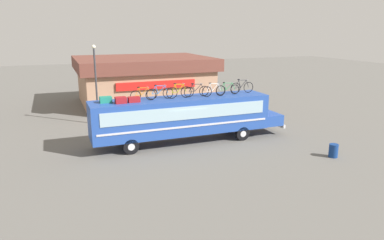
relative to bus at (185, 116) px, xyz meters
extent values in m
plane|color=#605E59|center=(-0.23, 0.00, -1.79)|extent=(120.00, 120.00, 0.00)
cube|color=#23479E|center=(-0.23, 0.00, 0.05)|extent=(11.60, 2.37, 2.28)
cube|color=#23479E|center=(6.27, 0.00, -0.72)|extent=(1.39, 2.18, 0.74)
cube|color=#99B7C6|center=(-0.23, -1.20, 0.46)|extent=(10.67, 0.04, 0.81)
cube|color=#99B7C6|center=(-0.23, 1.20, 0.46)|extent=(10.67, 0.04, 0.81)
cube|color=silver|center=(-0.23, -1.20, -0.41)|extent=(11.14, 0.03, 0.12)
cube|color=silver|center=(-0.23, 1.20, -0.41)|extent=(11.14, 0.03, 0.12)
cube|color=silver|center=(7.02, 0.00, -1.17)|extent=(0.16, 2.25, 0.24)
cylinder|color=black|center=(3.71, -1.04, -1.32)|extent=(0.94, 0.28, 0.94)
cylinder|color=silver|center=(3.71, -1.04, -1.32)|extent=(0.42, 0.30, 0.42)
cylinder|color=black|center=(3.71, 1.04, -1.32)|extent=(0.94, 0.28, 0.94)
cylinder|color=silver|center=(3.71, 1.04, -1.32)|extent=(0.42, 0.30, 0.42)
cylinder|color=black|center=(-3.83, -1.04, -1.32)|extent=(0.94, 0.28, 0.94)
cylinder|color=silver|center=(-3.83, -1.04, -1.32)|extent=(0.42, 0.30, 0.42)
cylinder|color=black|center=(-3.83, 1.04, -1.32)|extent=(0.94, 0.28, 0.94)
cylinder|color=silver|center=(-3.83, 1.04, -1.32)|extent=(0.42, 0.30, 0.42)
cube|color=#1E7F66|center=(-4.97, 0.24, 1.37)|extent=(0.70, 0.51, 0.36)
cube|color=maroon|center=(-4.16, -0.26, 1.37)|extent=(0.65, 0.55, 0.37)
cube|color=maroon|center=(-3.36, -0.24, 1.35)|extent=(0.70, 0.43, 0.33)
torus|color=black|center=(-3.21, -0.02, 1.52)|extent=(0.66, 0.04, 0.66)
torus|color=black|center=(-2.25, -0.02, 1.52)|extent=(0.66, 0.04, 0.66)
cylinder|color=orange|center=(-2.92, -0.02, 1.77)|extent=(0.19, 0.04, 0.47)
cylinder|color=orange|center=(-2.63, -0.02, 1.76)|extent=(0.45, 0.04, 0.46)
cylinder|color=orange|center=(-2.71, -0.02, 1.99)|extent=(0.58, 0.04, 0.07)
cylinder|color=orange|center=(-3.03, -0.02, 1.53)|extent=(0.37, 0.03, 0.05)
cylinder|color=orange|center=(-3.10, -0.02, 1.76)|extent=(0.24, 0.03, 0.49)
cylinder|color=orange|center=(-2.33, -0.02, 1.75)|extent=(0.20, 0.03, 0.46)
cylinder|color=silver|center=(-2.42, -0.02, 2.02)|extent=(0.03, 0.44, 0.03)
ellipsoid|color=black|center=(-3.00, -0.02, 2.04)|extent=(0.20, 0.08, 0.06)
torus|color=black|center=(-2.13, 0.16, 1.54)|extent=(0.69, 0.04, 0.69)
torus|color=black|center=(-1.08, 0.16, 1.54)|extent=(0.69, 0.04, 0.69)
cylinder|color=#197FDB|center=(-1.81, 0.16, 1.80)|extent=(0.20, 0.04, 0.50)
cylinder|color=#197FDB|center=(-1.50, 0.16, 1.78)|extent=(0.49, 0.04, 0.48)
cylinder|color=#197FDB|center=(-1.58, 0.16, 2.02)|extent=(0.63, 0.04, 0.07)
cylinder|color=#197FDB|center=(-1.93, 0.16, 1.55)|extent=(0.40, 0.03, 0.05)
cylinder|color=#197FDB|center=(-2.01, 0.16, 1.79)|extent=(0.26, 0.03, 0.52)
cylinder|color=#197FDB|center=(-1.17, 0.16, 1.77)|extent=(0.22, 0.03, 0.48)
cylinder|color=silver|center=(-1.27, 0.16, 2.06)|extent=(0.03, 0.44, 0.03)
ellipsoid|color=black|center=(-1.89, 0.16, 2.08)|extent=(0.20, 0.08, 0.06)
torus|color=black|center=(-0.87, 0.00, 1.56)|extent=(0.74, 0.04, 0.74)
torus|color=black|center=(0.09, 0.00, 1.56)|extent=(0.74, 0.04, 0.74)
cylinder|color=#B2B20C|center=(-0.58, 0.00, 1.84)|extent=(0.19, 0.04, 0.53)
cylinder|color=#B2B20C|center=(-0.29, 0.00, 1.82)|extent=(0.45, 0.04, 0.51)
cylinder|color=#B2B20C|center=(-0.37, 0.00, 2.08)|extent=(0.58, 0.04, 0.07)
cylinder|color=#B2B20C|center=(-0.69, 0.00, 1.57)|extent=(0.37, 0.03, 0.05)
cylinder|color=#B2B20C|center=(-0.76, 0.00, 1.83)|extent=(0.24, 0.03, 0.55)
cylinder|color=#B2B20C|center=(0.01, 0.00, 1.81)|extent=(0.20, 0.03, 0.52)
cylinder|color=silver|center=(-0.08, 0.00, 2.11)|extent=(0.03, 0.44, 0.03)
ellipsoid|color=black|center=(-0.66, 0.00, 2.14)|extent=(0.20, 0.08, 0.06)
torus|color=black|center=(0.31, 0.08, 1.53)|extent=(0.68, 0.04, 0.68)
torus|color=black|center=(1.37, 0.08, 1.53)|extent=(0.68, 0.04, 0.68)
cylinder|color=black|center=(0.63, 0.08, 1.78)|extent=(0.20, 0.04, 0.48)
cylinder|color=black|center=(0.95, 0.08, 1.77)|extent=(0.49, 0.04, 0.47)
cylinder|color=black|center=(0.86, 0.08, 2.00)|extent=(0.64, 0.04, 0.07)
cylinder|color=black|center=(0.51, 0.08, 1.54)|extent=(0.40, 0.03, 0.05)
cylinder|color=black|center=(0.43, 0.08, 1.77)|extent=(0.26, 0.03, 0.50)
cylinder|color=black|center=(1.28, 0.08, 1.76)|extent=(0.22, 0.03, 0.47)
cylinder|color=silver|center=(1.18, 0.08, 2.04)|extent=(0.03, 0.44, 0.03)
ellipsoid|color=black|center=(0.55, 0.08, 2.06)|extent=(0.20, 0.08, 0.06)
torus|color=black|center=(1.43, -0.27, 1.54)|extent=(0.70, 0.04, 0.70)
torus|color=black|center=(2.42, -0.27, 1.54)|extent=(0.70, 0.04, 0.70)
cylinder|color=white|center=(1.72, -0.27, 1.80)|extent=(0.19, 0.04, 0.50)
cylinder|color=white|center=(2.02, -0.27, 1.78)|extent=(0.46, 0.04, 0.48)
cylinder|color=white|center=(1.94, -0.27, 2.03)|extent=(0.60, 0.04, 0.07)
cylinder|color=white|center=(1.61, -0.27, 1.55)|extent=(0.38, 0.03, 0.05)
cylinder|color=white|center=(1.53, -0.27, 1.79)|extent=(0.24, 0.03, 0.52)
cylinder|color=white|center=(2.33, -0.27, 1.77)|extent=(0.21, 0.03, 0.49)
cylinder|color=silver|center=(2.24, -0.27, 2.06)|extent=(0.03, 0.44, 0.03)
ellipsoid|color=black|center=(1.64, -0.27, 2.08)|extent=(0.20, 0.08, 0.06)
torus|color=black|center=(2.53, -0.02, 1.51)|extent=(0.65, 0.04, 0.65)
torus|color=black|center=(3.60, -0.02, 1.51)|extent=(0.65, 0.04, 0.65)
cylinder|color=green|center=(2.85, -0.02, 1.76)|extent=(0.20, 0.04, 0.46)
cylinder|color=green|center=(3.17, -0.02, 1.74)|extent=(0.49, 0.04, 0.45)
cylinder|color=green|center=(3.09, -0.02, 1.97)|extent=(0.64, 0.04, 0.07)
cylinder|color=green|center=(2.74, -0.02, 1.52)|extent=(0.41, 0.03, 0.05)
cylinder|color=green|center=(2.65, -0.02, 1.75)|extent=(0.26, 0.03, 0.48)
cylinder|color=green|center=(3.51, -0.02, 1.73)|extent=(0.22, 0.03, 0.45)
cylinder|color=silver|center=(3.41, -0.02, 2.00)|extent=(0.03, 0.44, 0.03)
ellipsoid|color=black|center=(2.77, -0.02, 2.03)|extent=(0.20, 0.08, 0.06)
torus|color=black|center=(3.76, 0.19, 1.56)|extent=(0.74, 0.04, 0.74)
torus|color=black|center=(4.77, 0.19, 1.56)|extent=(0.74, 0.04, 0.74)
cylinder|color=black|center=(4.06, 0.19, 1.84)|extent=(0.20, 0.04, 0.53)
cylinder|color=black|center=(4.37, 0.19, 1.82)|extent=(0.47, 0.04, 0.51)
cylinder|color=black|center=(4.29, 0.19, 2.08)|extent=(0.60, 0.04, 0.07)
cylinder|color=black|center=(3.95, 0.19, 1.57)|extent=(0.38, 0.03, 0.05)
cylinder|color=black|center=(3.87, 0.19, 1.83)|extent=(0.25, 0.03, 0.55)
cylinder|color=black|center=(4.68, 0.19, 1.81)|extent=(0.21, 0.03, 0.52)
cylinder|color=silver|center=(4.59, 0.19, 2.11)|extent=(0.03, 0.44, 0.03)
ellipsoid|color=black|center=(3.98, 0.19, 2.14)|extent=(0.20, 0.08, 0.06)
cube|color=tan|center=(0.78, 14.15, -0.10)|extent=(12.03, 9.51, 3.38)
cube|color=brown|center=(0.78, 14.15, 2.16)|extent=(12.99, 10.28, 1.15)
cube|color=red|center=(0.78, 9.29, 0.64)|extent=(7.22, 0.16, 0.70)
cylinder|color=navy|center=(7.05, -5.88, -1.40)|extent=(0.52, 0.52, 0.78)
cylinder|color=#38383D|center=(-4.73, 6.79, 1.15)|extent=(0.14, 0.14, 5.89)
sphere|color=#F2EDCC|center=(-4.73, 6.79, 4.19)|extent=(0.30, 0.30, 0.30)
camera|label=1|loc=(-7.88, -21.33, 5.48)|focal=33.64mm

